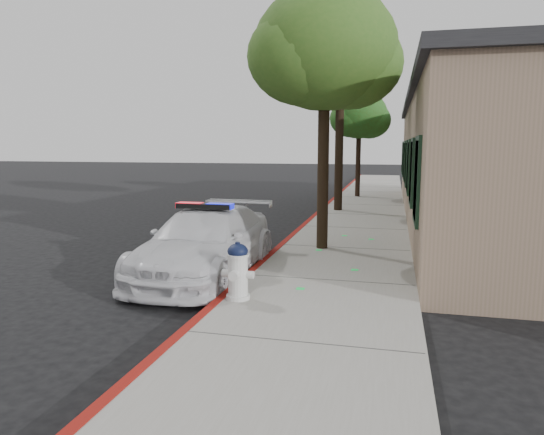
{
  "coord_description": "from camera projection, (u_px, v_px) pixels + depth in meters",
  "views": [
    {
      "loc": [
        2.73,
        -8.9,
        2.62
      ],
      "look_at": [
        0.12,
        1.77,
        1.01
      ],
      "focal_mm": 32.83,
      "sensor_mm": 36.0,
      "label": 1
    }
  ],
  "objects": [
    {
      "name": "street_tree_near",
      "position": [
        325.0,
        55.0,
        11.39
      ],
      "size": [
        3.51,
        3.31,
        6.06
      ],
      "rotation": [
        0.0,
        0.0,
        -0.08
      ],
      "color": "black",
      "rests_on": "sidewalk"
    },
    {
      "name": "sidewalk",
      "position": [
        343.0,
        250.0,
        12.07
      ],
      "size": [
        3.2,
        60.0,
        0.15
      ],
      "primitive_type": "cube",
      "color": "gray",
      "rests_on": "ground"
    },
    {
      "name": "ground",
      "position": [
        244.0,
        282.0,
        9.58
      ],
      "size": [
        120.0,
        120.0,
        0.0
      ],
      "primitive_type": "plane",
      "color": "black",
      "rests_on": "ground"
    },
    {
      "name": "street_tree_mid",
      "position": [
        341.0,
        66.0,
        18.33
      ],
      "size": [
        4.0,
        3.72,
        7.11
      ],
      "rotation": [
        0.0,
        0.0,
        -0.18
      ],
      "color": "black",
      "rests_on": "sidewalk"
    },
    {
      "name": "police_car",
      "position": [
        205.0,
        242.0,
        9.98
      ],
      "size": [
        1.95,
        4.69,
        1.48
      ],
      "rotation": [
        0.0,
        0.0,
        -0.01
      ],
      "color": "silver",
      "rests_on": "ground"
    },
    {
      "name": "clapboard_building",
      "position": [
        518.0,
        160.0,
        16.35
      ],
      "size": [
        7.3,
        20.89,
        4.24
      ],
      "color": "#846B56",
      "rests_on": "ground"
    },
    {
      "name": "red_curb",
      "position": [
        281.0,
        247.0,
        12.44
      ],
      "size": [
        0.14,
        60.0,
        0.16
      ],
      "primitive_type": "cube",
      "color": "maroon",
      "rests_on": "ground"
    },
    {
      "name": "fire_hydrant",
      "position": [
        238.0,
        271.0,
        7.97
      ],
      "size": [
        0.53,
        0.46,
        0.93
      ],
      "rotation": [
        0.0,
        0.0,
        -0.01
      ],
      "color": "silver",
      "rests_on": "sidewalk"
    },
    {
      "name": "street_tree_far",
      "position": [
        360.0,
        117.0,
        23.57
      ],
      "size": [
        2.87,
        2.65,
        5.01
      ],
      "rotation": [
        0.0,
        0.0,
        -0.25
      ],
      "color": "black",
      "rests_on": "sidewalk"
    }
  ]
}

